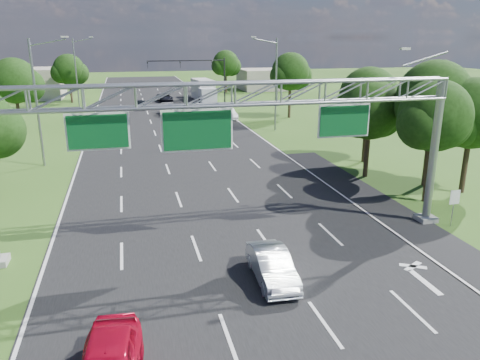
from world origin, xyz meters
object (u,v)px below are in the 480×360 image
object	(u,v)px
regulatory_sign	(454,200)
box_truck	(204,91)
silver_sedan	(272,266)
sign_gantry	(235,107)
traffic_signal	(203,70)

from	to	relation	value
regulatory_sign	box_truck	bearing A→B (deg)	94.45
box_truck	silver_sedan	bearing A→B (deg)	-101.73
sign_gantry	regulatory_sign	xyz separation A→B (m)	(12.07, -1.02, -5.38)
sign_gantry	regulatory_sign	world-z (taller)	sign_gantry
silver_sedan	traffic_signal	bearing A→B (deg)	85.36
regulatory_sign	sign_gantry	bearing A→B (deg)	175.17
box_truck	traffic_signal	bearing A→B (deg)	-106.82
regulatory_sign	silver_sedan	size ratio (longest dim) A/B	0.51
sign_gantry	regulatory_sign	size ratio (longest dim) A/B	11.19
traffic_signal	box_truck	distance (m)	4.35
silver_sedan	box_truck	size ratio (longest dim) A/B	0.45
sign_gantry	regulatory_sign	bearing A→B (deg)	-4.83
sign_gantry	box_truck	world-z (taller)	sign_gantry
traffic_signal	silver_sedan	size ratio (longest dim) A/B	2.94
regulatory_sign	silver_sedan	distance (m)	12.03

